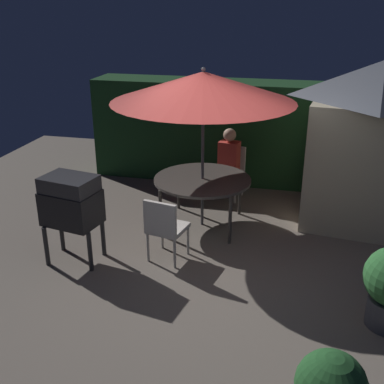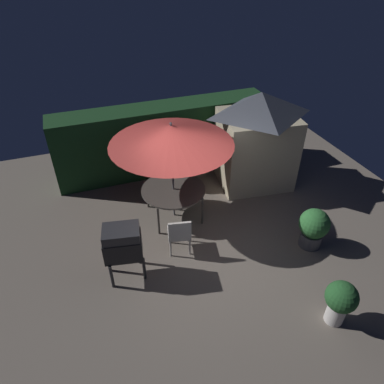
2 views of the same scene
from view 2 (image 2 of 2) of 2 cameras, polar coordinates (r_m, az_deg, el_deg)
ground_plane at (r=7.59m, az=3.00°, el=-9.18°), size 11.00×11.00×0.00m
hedge_backdrop at (r=9.75m, az=-4.69°, el=8.77°), size 5.86×0.88×1.89m
garden_shed at (r=9.13m, az=10.54°, el=8.59°), size 2.10×1.85×2.50m
patio_table at (r=7.99m, az=-3.07°, el=0.23°), size 1.47×1.47×0.77m
patio_umbrella at (r=7.25m, az=-3.43°, el=9.38°), size 2.64×2.64×2.41m
bbq_grill at (r=6.60m, az=-11.33°, el=-8.27°), size 0.78×0.62×1.20m
chair_near_shed at (r=9.15m, az=-3.95°, el=3.82°), size 0.54×0.54×0.90m
chair_far_side at (r=7.16m, az=-2.09°, el=-6.72°), size 0.55×0.55×0.90m
potted_plant_by_shed at (r=7.75m, az=19.32°, el=-5.42°), size 0.64×0.64×0.92m
potted_plant_by_grill at (r=6.51m, az=23.19°, el=-16.01°), size 0.54×0.54×0.90m
person_in_red at (r=8.95m, az=-3.96°, el=4.96°), size 0.38×0.30×1.26m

